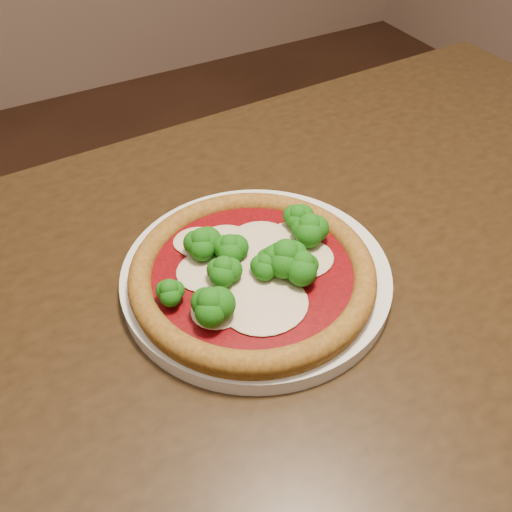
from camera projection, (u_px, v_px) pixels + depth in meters
dining_table at (331, 344)px, 0.69m from camera, size 1.27×0.87×0.75m
plate at (256, 276)px, 0.63m from camera, size 0.30×0.30×0.02m
pizza at (253, 270)px, 0.61m from camera, size 0.26×0.26×0.06m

